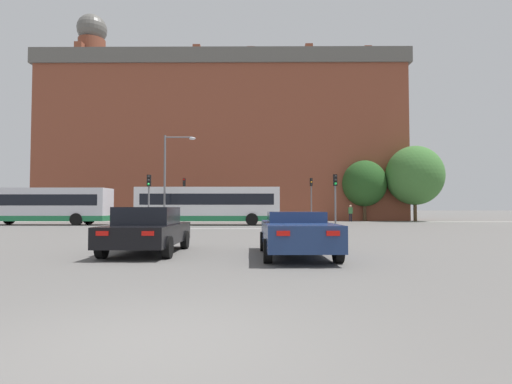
# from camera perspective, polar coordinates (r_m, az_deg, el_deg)

# --- Properties ---
(ground_plane) EXTENTS (400.00, 400.00, 0.00)m
(ground_plane) POSITION_cam_1_polar(r_m,az_deg,el_deg) (4.68, -14.91, -20.18)
(ground_plane) COLOR #605E5B
(stop_line_strip) EXTENTS (9.69, 0.30, 0.01)m
(stop_line_strip) POSITION_cam_1_polar(r_m,az_deg,el_deg) (27.48, -2.02, -5.26)
(stop_line_strip) COLOR silver
(stop_line_strip) RESTS_ON ground_plane
(far_pavement) EXTENTS (70.77, 2.50, 0.01)m
(far_pavement) POSITION_cam_1_polar(r_m,az_deg,el_deg) (40.79, -1.23, -4.28)
(far_pavement) COLOR gray
(far_pavement) RESTS_ON ground_plane
(brick_civic_building) EXTENTS (42.84, 11.47, 25.80)m
(brick_civic_building) POSITION_cam_1_polar(r_m,az_deg,el_deg) (50.25, -4.78, 7.40)
(brick_civic_building) COLOR brown
(brick_civic_building) RESTS_ON ground_plane
(car_saloon_left) EXTENTS (2.10, 4.42, 1.46)m
(car_saloon_left) POSITION_cam_1_polar(r_m,az_deg,el_deg) (13.19, -15.20, -5.22)
(car_saloon_left) COLOR black
(car_saloon_left) RESTS_ON ground_plane
(car_roadster_right) EXTENTS (2.15, 4.87, 1.32)m
(car_roadster_right) POSITION_cam_1_polar(r_m,az_deg,el_deg) (12.02, 5.76, -5.81)
(car_roadster_right) COLOR navy
(car_roadster_right) RESTS_ON ground_plane
(bus_crossing_lead) EXTENTS (11.78, 2.67, 3.13)m
(bus_crossing_lead) POSITION_cam_1_polar(r_m,az_deg,el_deg) (33.49, -6.80, -1.83)
(bus_crossing_lead) COLOR silver
(bus_crossing_lead) RESTS_ON ground_plane
(bus_crossing_trailing) EXTENTS (11.21, 2.65, 3.07)m
(bus_crossing_trailing) POSITION_cam_1_polar(r_m,az_deg,el_deg) (37.91, -28.28, -1.68)
(bus_crossing_trailing) COLOR silver
(bus_crossing_trailing) RESTS_ON ground_plane
(traffic_light_near_left) EXTENTS (0.26, 0.31, 3.73)m
(traffic_light_near_left) POSITION_cam_1_polar(r_m,az_deg,el_deg) (28.49, -15.07, 0.00)
(traffic_light_near_left) COLOR slate
(traffic_light_near_left) RESTS_ON ground_plane
(traffic_light_far_right) EXTENTS (0.26, 0.31, 4.42)m
(traffic_light_far_right) POSITION_cam_1_polar(r_m,az_deg,el_deg) (40.40, 7.90, -0.08)
(traffic_light_far_right) COLOR slate
(traffic_light_far_right) RESTS_ON ground_plane
(traffic_light_near_right) EXTENTS (0.26, 0.31, 3.76)m
(traffic_light_near_right) POSITION_cam_1_polar(r_m,az_deg,el_deg) (28.25, 11.26, 0.04)
(traffic_light_near_right) COLOR slate
(traffic_light_near_right) RESTS_ON ground_plane
(traffic_light_far_left) EXTENTS (0.26, 0.31, 4.42)m
(traffic_light_far_left) POSITION_cam_1_polar(r_m,az_deg,el_deg) (40.62, -10.24, -0.09)
(traffic_light_far_left) COLOR slate
(traffic_light_far_left) RESTS_ON ground_plane
(street_lamp_junction) EXTENTS (2.47, 0.36, 7.11)m
(street_lamp_junction) POSITION_cam_1_polar(r_m,az_deg,el_deg) (31.82, -12.13, 3.10)
(street_lamp_junction) COLOR slate
(street_lamp_junction) RESTS_ON ground_plane
(pedestrian_waiting) EXTENTS (0.45, 0.43, 1.68)m
(pedestrian_waiting) POSITION_cam_1_polar(r_m,az_deg,el_deg) (40.90, -11.50, -2.85)
(pedestrian_waiting) COLOR black
(pedestrian_waiting) RESTS_ON ground_plane
(pedestrian_walking_east) EXTENTS (0.41, 0.25, 1.73)m
(pedestrian_walking_east) POSITION_cam_1_polar(r_m,az_deg,el_deg) (42.38, 13.34, -2.77)
(pedestrian_walking_east) COLOR black
(pedestrian_walking_east) RESTS_ON ground_plane
(tree_by_building) EXTENTS (4.78, 4.78, 6.61)m
(tree_by_building) POSITION_cam_1_polar(r_m,az_deg,el_deg) (45.08, 15.22, 1.19)
(tree_by_building) COLOR #4C3823
(tree_by_building) RESTS_ON ground_plane
(tree_kerbside) EXTENTS (5.99, 5.99, 8.02)m
(tree_kerbside) POSITION_cam_1_polar(r_m,az_deg,el_deg) (45.66, 21.71, 2.21)
(tree_kerbside) COLOR #4C3823
(tree_kerbside) RESTS_ON ground_plane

